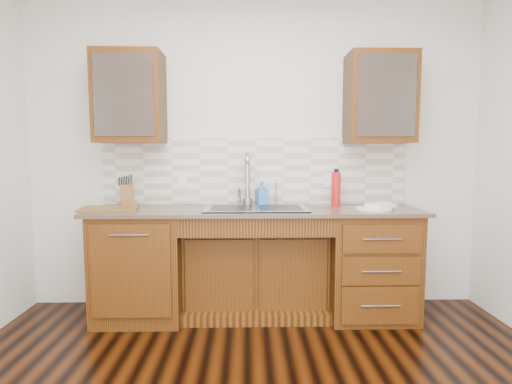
{
  "coord_description": "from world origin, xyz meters",
  "views": [
    {
      "loc": [
        -0.07,
        -1.83,
        1.37
      ],
      "look_at": [
        0.0,
        1.4,
        1.05
      ],
      "focal_mm": 28.0,
      "sensor_mm": 36.0,
      "label": 1
    }
  ],
  "objects_px": {
    "water_bottle": "(336,189)",
    "cutting_board": "(109,209)",
    "soap_bottle": "(262,193)",
    "plate": "(373,209)",
    "knife_block": "(127,195)"
  },
  "relations": [
    {
      "from": "water_bottle",
      "to": "cutting_board",
      "type": "distance_m",
      "value": 1.91
    },
    {
      "from": "soap_bottle",
      "to": "plate",
      "type": "distance_m",
      "value": 0.96
    },
    {
      "from": "knife_block",
      "to": "water_bottle",
      "type": "bearing_deg",
      "value": -14.62
    },
    {
      "from": "plate",
      "to": "cutting_board",
      "type": "bearing_deg",
      "value": 178.59
    },
    {
      "from": "plate",
      "to": "cutting_board",
      "type": "xyz_separation_m",
      "value": [
        -2.13,
        0.05,
        0.0
      ]
    },
    {
      "from": "water_bottle",
      "to": "cutting_board",
      "type": "xyz_separation_m",
      "value": [
        -1.89,
        -0.23,
        -0.14
      ]
    },
    {
      "from": "plate",
      "to": "knife_block",
      "type": "bearing_deg",
      "value": 173.86
    },
    {
      "from": "soap_bottle",
      "to": "cutting_board",
      "type": "relative_size",
      "value": 0.45
    },
    {
      "from": "cutting_board",
      "to": "soap_bottle",
      "type": "bearing_deg",
      "value": 13.38
    },
    {
      "from": "soap_bottle",
      "to": "water_bottle",
      "type": "relative_size",
      "value": 0.7
    },
    {
      "from": "soap_bottle",
      "to": "knife_block",
      "type": "distance_m",
      "value": 1.15
    },
    {
      "from": "soap_bottle",
      "to": "water_bottle",
      "type": "height_order",
      "value": "water_bottle"
    },
    {
      "from": "knife_block",
      "to": "cutting_board",
      "type": "height_order",
      "value": "knife_block"
    },
    {
      "from": "knife_block",
      "to": "cutting_board",
      "type": "relative_size",
      "value": 0.44
    },
    {
      "from": "water_bottle",
      "to": "cutting_board",
      "type": "height_order",
      "value": "water_bottle"
    }
  ]
}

